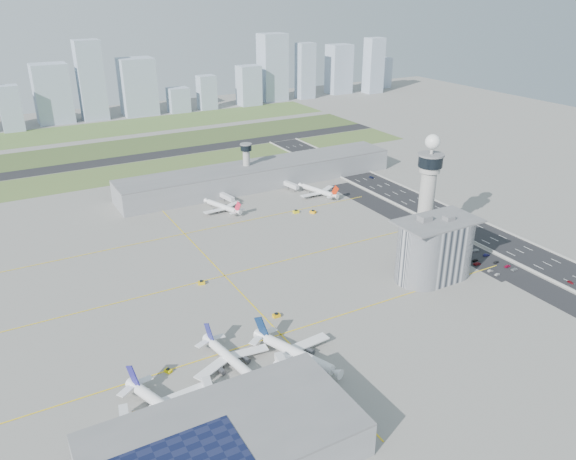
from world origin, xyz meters
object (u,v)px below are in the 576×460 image
car_lot_5 (453,249)px  car_lot_6 (514,269)px  airplane_far_b (317,188)px  car_lot_1 (490,271)px  airplane_near_a (165,403)px  jet_bridge_far_0 (222,196)px  car_lot_10 (476,250)px  airplane_far_a (222,203)px  tug_4 (296,211)px  car_lot_4 (463,256)px  car_lot_11 (467,246)px  tug_5 (313,212)px  car_lot_2 (477,264)px  tug_3 (201,282)px  car_lot_3 (475,260)px  admin_building (435,249)px  car_lot_0 (497,274)px  airplane_near_c (298,348)px  jet_bridge_near_1 (214,408)px  airplane_near_b (233,355)px  car_hw_1 (437,211)px  car_hw_4 (314,159)px  car_hw_2 (372,177)px  jet_bridge_near_2 (290,380)px  control_tower (428,188)px  car_lot_7 (508,266)px  jet_bridge_near_0 (127,439)px  jet_bridge_far_1 (285,184)px  tug_2 (276,315)px  car_hw_0 (571,282)px  secondary_tower (246,161)px  car_lot_9 (486,255)px  tug_0 (136,414)px  tug_1 (168,370)px

car_lot_5 → car_lot_6: car_lot_5 is taller
airplane_far_b → car_lot_1: 143.27m
airplane_near_a → car_lot_1: bearing=76.3°
jet_bridge_far_0 → car_lot_10: (91.64, -143.81, -2.22)m
airplane_far_a → tug_4: bearing=-143.7°
car_lot_4 → car_lot_11: 13.14m
tug_5 → car_lot_2: (37.69, -104.85, -0.44)m
car_lot_11 → car_lot_6: bearing=-176.1°
tug_3 → car_lot_3: bearing=85.9°
admin_building → tug_3: size_ratio=12.44×
car_lot_0 → jet_bridge_far_0: bearing=17.1°
airplane_near_c → jet_bridge_near_1: size_ratio=3.12×
airplane_near_b → car_hw_1: airplane_near_b is taller
car_lot_5 → car_hw_4: car_hw_4 is taller
car_lot_10 → car_hw_2: bearing=-2.7°
car_lot_6 → tug_5: bearing=18.4°
airplane_far_a → car_hw_4: (113.12, 68.15, -4.32)m
jet_bridge_far_0 → car_lot_5: 159.46m
car_lot_10 → jet_bridge_near_2: bearing=117.6°
tug_3 → car_lot_10: bearing=90.3°
car_hw_4 → airplane_far_a: bearing=-149.4°
control_tower → car_lot_7: bearing=-62.6°
jet_bridge_near_0 → jet_bridge_far_0: same height
tug_3 → tug_4: size_ratio=0.92×
tug_5 → car_lot_4: bearing=82.6°
jet_bridge_far_1 → jet_bridge_far_0: bearing=-100.0°
tug_2 → car_lot_5: (118.61, 11.93, -0.37)m
control_tower → car_hw_0: size_ratio=20.23×
airplane_far_b → car_hw_1: airplane_far_b is taller
airplane_near_a → tug_2: 72.83m
jet_bridge_near_1 → tug_2: 65.06m
secondary_tower → tug_3: bearing=-124.3°
car_lot_9 → car_hw_2: size_ratio=0.87×
tug_3 → car_lot_9: size_ratio=0.87×
jet_bridge_near_2 → tug_2: 47.55m
car_lot_7 → car_lot_6: bearing=175.9°
tug_3 → car_lot_3: tug_3 is taller
airplane_far_a → car_hw_1: size_ratio=8.96×
car_lot_2 → car_lot_11: car_lot_2 is taller
tug_3 → car_lot_0: (135.19, -65.31, -0.38)m
car_hw_0 → tug_0: bearing=175.1°
secondary_tower → car_lot_9: secondary_tower is taller
secondary_tower → tug_1: secondary_tower is taller
airplane_near_a → jet_bridge_far_0: (99.76, 185.83, -2.97)m
jet_bridge_far_0 → car_lot_10: bearing=22.5°
jet_bridge_far_1 → jet_bridge_near_0: bearing=-50.5°
admin_building → car_lot_10: 45.32m
car_lot_7 → car_lot_10: 22.15m
car_lot_0 → car_lot_9: bearing=-41.5°
jet_bridge_far_1 → car_lot_3: size_ratio=3.51×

